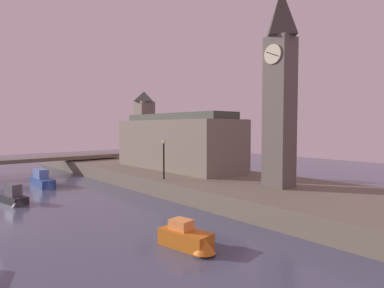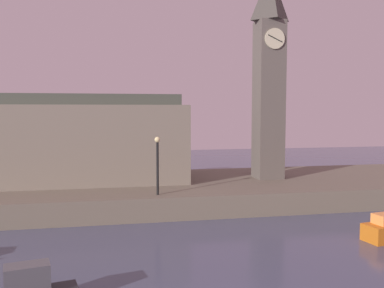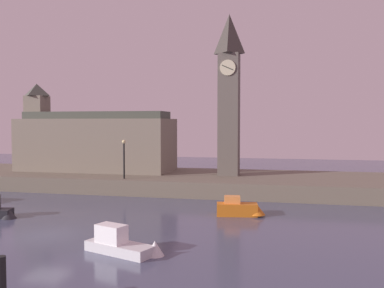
% 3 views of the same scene
% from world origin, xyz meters
% --- Properties ---
extents(far_embankment, '(70.00, 12.00, 1.50)m').
position_xyz_m(far_embankment, '(0.00, 20.00, 0.75)').
color(far_embankment, '#6B6051').
rests_on(far_embankment, ground).
extents(clock_tower, '(2.24, 2.29, 16.20)m').
position_xyz_m(clock_tower, '(8.38, 20.11, 9.91)').
color(clock_tower, '#5B544C').
rests_on(clock_tower, far_embankment).
extents(parliament_hall, '(17.05, 6.56, 9.82)m').
position_xyz_m(parliament_hall, '(-7.18, 21.41, 4.74)').
color(parliament_hall, slate).
rests_on(parliament_hall, far_embankment).
extents(streetlamp, '(0.36, 0.36, 3.71)m').
position_xyz_m(streetlamp, '(-0.98, 15.13, 3.83)').
color(streetlamp, black).
rests_on(streetlamp, far_embankment).
extents(boat_tour_blue, '(5.19, 1.41, 1.92)m').
position_xyz_m(boat_tour_blue, '(-13.00, 7.77, 0.66)').
color(boat_tour_blue, '#2D4C93').
rests_on(boat_tour_blue, ground).
extents(boat_barge_dark, '(3.44, 1.74, 1.61)m').
position_xyz_m(boat_barge_dark, '(-6.34, 3.55, 0.56)').
color(boat_barge_dark, '#232328').
rests_on(boat_barge_dark, ground).
extents(boat_patrol_orange, '(3.71, 1.75, 1.42)m').
position_xyz_m(boat_patrol_orange, '(10.88, 8.10, 0.54)').
color(boat_patrol_orange, orange).
rests_on(boat_patrol_orange, ground).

